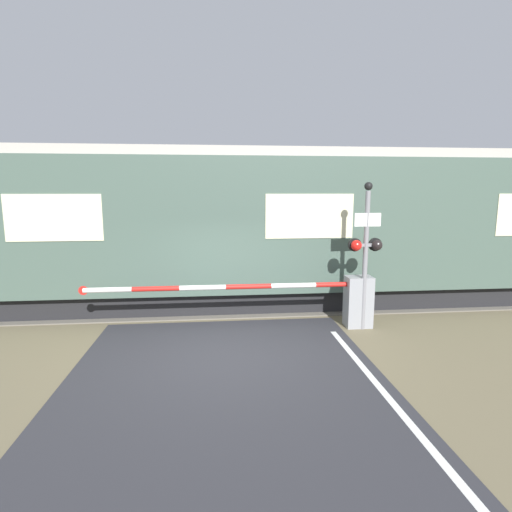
# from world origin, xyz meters

# --- Properties ---
(ground_plane) EXTENTS (80.00, 80.00, 0.00)m
(ground_plane) POSITION_xyz_m (0.00, 0.00, 0.00)
(ground_plane) COLOR #6B6047
(track_bed) EXTENTS (36.00, 3.20, 0.13)m
(track_bed) POSITION_xyz_m (0.00, 3.78, 0.02)
(track_bed) COLOR #666056
(track_bed) RESTS_ON ground_plane
(train) EXTENTS (21.80, 3.14, 4.23)m
(train) POSITION_xyz_m (2.16, 3.78, 2.16)
(train) COLOR black
(train) RESTS_ON ground_plane
(crossing_barrier) EXTENTS (6.59, 0.44, 1.20)m
(crossing_barrier) POSITION_xyz_m (2.57, 1.37, 0.68)
(crossing_barrier) COLOR gray
(crossing_barrier) RESTS_ON ground_plane
(signal_post) EXTENTS (0.78, 0.26, 3.35)m
(signal_post) POSITION_xyz_m (3.21, 1.18, 1.91)
(signal_post) COLOR gray
(signal_post) RESTS_ON ground_plane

